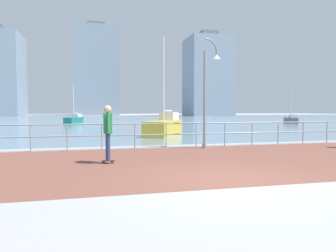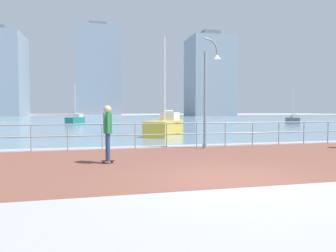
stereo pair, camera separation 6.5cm
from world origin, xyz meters
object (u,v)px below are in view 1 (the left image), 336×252
at_px(sailboat_ivory, 164,126).
at_px(sailboat_navy, 291,120).
at_px(sailboat_red, 74,119).
at_px(skateboarder, 108,128).
at_px(lamppost, 208,88).

bearing_deg(sailboat_ivory, sailboat_navy, 36.64).
bearing_deg(sailboat_navy, sailboat_ivory, -143.36).
bearing_deg(sailboat_red, sailboat_navy, -13.30).
bearing_deg(skateboarder, sailboat_navy, 45.98).
bearing_deg(sailboat_ivory, sailboat_red, 107.77).
distance_m(sailboat_ivory, sailboat_navy, 25.47).
bearing_deg(sailboat_navy, sailboat_red, 166.70).
xyz_separation_m(sailboat_ivory, sailboat_navy, (20.44, 15.20, -0.16)).
xyz_separation_m(skateboarder, sailboat_ivory, (4.20, 10.29, -0.48)).
height_order(lamppost, sailboat_red, sailboat_red).
bearing_deg(lamppost, sailboat_red, 103.97).
relative_size(lamppost, sailboat_navy, 1.01).
height_order(sailboat_red, sailboat_ivory, sailboat_ivory).
distance_m(sailboat_red, sailboat_ivory, 22.76).
bearing_deg(skateboarder, sailboat_red, 94.92).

